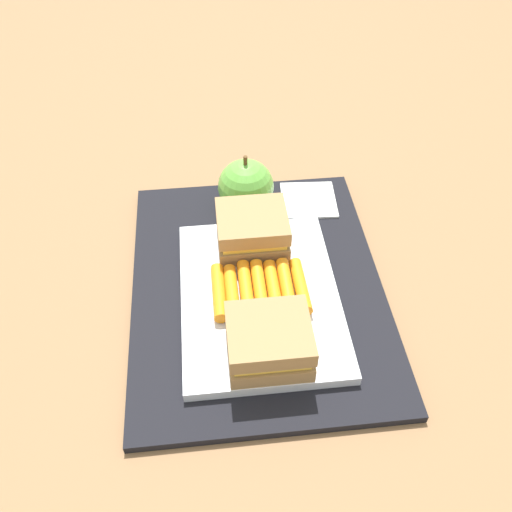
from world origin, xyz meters
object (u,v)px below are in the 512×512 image
Objects in this scene: apple at (247,187)px; paper_napkin at (309,200)px; sandwich_half_left at (269,341)px; carrot_sticks_bundle at (260,289)px; sandwich_half_right at (252,230)px; food_tray at (260,297)px.

apple is 1.16× the size of paper_napkin.
sandwich_half_left is 0.25m from paper_napkin.
carrot_sticks_bundle is 1.46× the size of paper_napkin.
paper_napkin is (0.08, -0.08, -0.03)m from sandwich_half_right.
carrot_sticks_bundle reaches higher than paper_napkin.
sandwich_half_right is (0.08, 0.00, 0.03)m from food_tray.
sandwich_half_right is 0.12m from paper_napkin.
paper_napkin is at bearing -19.11° from sandwich_half_left.
apple reaches higher than carrot_sticks_bundle.
sandwich_half_left is at bearing -179.95° from carrot_sticks_bundle.
apple is (0.15, -0.00, 0.02)m from carrot_sticks_bundle.
paper_napkin is at bearing -86.25° from apple.
sandwich_half_right is 0.78× the size of carrot_sticks_bundle.
paper_napkin is at bearing -27.31° from carrot_sticks_bundle.
apple is 0.09m from paper_napkin.
carrot_sticks_bundle is (-0.08, 0.00, -0.02)m from sandwich_half_right.
sandwich_half_right is at bearing -0.05° from carrot_sticks_bundle.
food_tray is at bearing 0.00° from sandwich_half_left.
sandwich_half_left is 0.23m from apple.
apple is (0.23, -0.00, 0.00)m from sandwich_half_left.
paper_napkin is (0.24, -0.08, -0.03)m from sandwich_half_left.
food_tray is at bearing 152.73° from paper_napkin.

